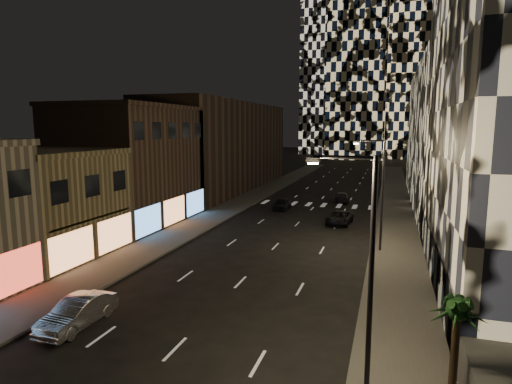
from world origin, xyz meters
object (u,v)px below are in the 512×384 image
Objects in this scene: palm_tree at (457,318)px; car_dark_midlane at (282,204)px; car_dark_rightlane at (340,218)px; streetlight_near at (365,260)px; car_silver_parked at (77,313)px; car_dark_oncoming at (342,197)px; streetlight_far at (380,187)px.

car_dark_midlane is at bearing 112.85° from palm_tree.
streetlight_near is at bearing -77.53° from car_dark_rightlane.
car_dark_rightlane is (7.78, -6.26, -0.04)m from car_dark_midlane.
car_silver_parked reaches higher than car_dark_oncoming.
streetlight_far is at bearing 98.03° from car_dark_oncoming.
streetlight_near is 37.65m from car_dark_midlane.
streetlight_far is 20.47m from palm_tree.
car_dark_midlane reaches higher than car_dark_rightlane.
car_dark_midlane reaches higher than car_dark_oncoming.
streetlight_near reaches higher than car_dark_midlane.
streetlight_near is 1.84× the size of car_dark_rightlane.
car_silver_parked is 0.94× the size of car_dark_rightlane.
streetlight_far reaches higher than car_dark_rightlane.
streetlight_far is 23.73m from car_silver_parked.
streetlight_far is 2.13× the size of palm_tree.
car_dark_oncoming is 1.07× the size of palm_tree.
car_dark_rightlane is (1.28, -14.01, 0.02)m from car_dark_oncoming.
streetlight_far reaches higher than car_dark_oncoming.
car_silver_parked is 1.01× the size of car_dark_oncoming.
car_silver_parked is at bearing 73.10° from car_dark_oncoming.
streetlight_near reaches higher than palm_tree.
car_dark_rightlane is at bearing 97.95° from streetlight_near.
streetlight_far is 11.07m from car_dark_rightlane.
streetlight_near is 43.77m from car_dark_oncoming.
palm_tree is (3.15, -20.16, -1.72)m from streetlight_far.
car_silver_parked is (-14.15, 1.52, -4.60)m from streetlight_near.
car_dark_midlane is 0.86× the size of car_dark_rightlane.
streetlight_near is 1.97× the size of car_silver_parked.
palm_tree is at bearing -81.13° from streetlight_far.
streetlight_near reaches higher than car_dark_rightlane.
palm_tree reaches higher than car_dark_oncoming.
car_dark_rightlane is at bearing 113.95° from streetlight_far.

